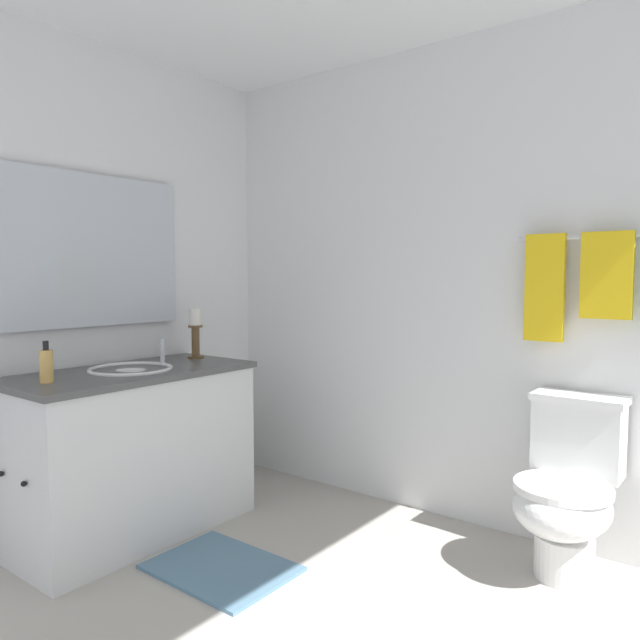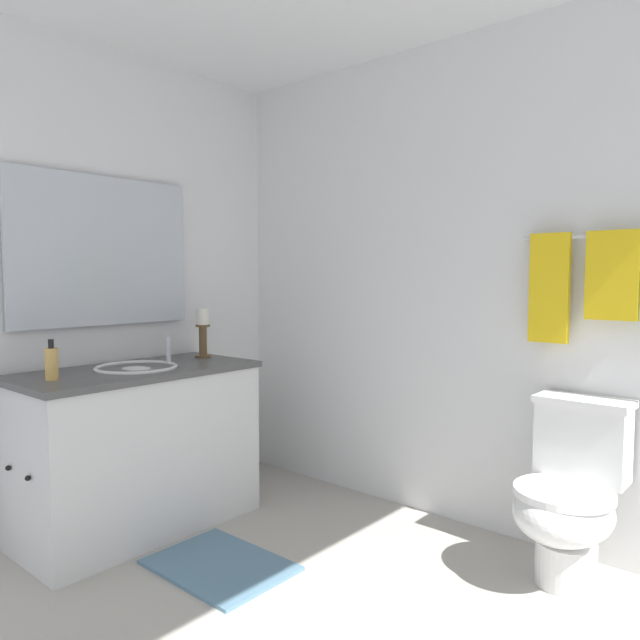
% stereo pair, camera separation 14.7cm
% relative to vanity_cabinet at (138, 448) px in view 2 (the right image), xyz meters
% --- Properties ---
extents(floor, '(3.17, 2.27, 0.02)m').
position_rel_vanity_cabinet_xyz_m(floor, '(1.26, -0.00, -0.42)').
color(floor, '#B2ADA3').
rests_on(floor, ground).
extents(wall_back, '(3.17, 0.04, 2.45)m').
position_rel_vanity_cabinet_xyz_m(wall_back, '(1.26, 1.14, 0.82)').
color(wall_back, white).
rests_on(wall_back, ground).
extents(wall_left, '(0.04, 2.27, 2.45)m').
position_rel_vanity_cabinet_xyz_m(wall_left, '(-0.33, -0.00, 0.82)').
color(wall_left, white).
rests_on(wall_left, ground).
extents(vanity_cabinet, '(0.58, 1.17, 0.81)m').
position_rel_vanity_cabinet_xyz_m(vanity_cabinet, '(0.00, 0.00, 0.00)').
color(vanity_cabinet, silver).
rests_on(vanity_cabinet, ground).
extents(sink_basin, '(0.40, 0.40, 0.24)m').
position_rel_vanity_cabinet_xyz_m(sink_basin, '(0.00, 0.00, 0.37)').
color(sink_basin, white).
rests_on(sink_basin, vanity_cabinet).
extents(mirror, '(0.02, 0.99, 0.77)m').
position_rel_vanity_cabinet_xyz_m(mirror, '(-0.28, 0.00, 0.99)').
color(mirror, silver).
extents(candle_holder_tall, '(0.09, 0.09, 0.27)m').
position_rel_vanity_cabinet_xyz_m(candle_holder_tall, '(-0.07, 0.47, 0.55)').
color(candle_holder_tall, brown).
rests_on(candle_holder_tall, vanity_cabinet).
extents(soap_bottle, '(0.06, 0.06, 0.18)m').
position_rel_vanity_cabinet_xyz_m(soap_bottle, '(0.01, -0.42, 0.48)').
color(soap_bottle, '#E5B259').
rests_on(soap_bottle, vanity_cabinet).
extents(toilet, '(0.39, 0.54, 0.75)m').
position_rel_vanity_cabinet_xyz_m(toilet, '(1.81, 0.86, -0.04)').
color(toilet, white).
rests_on(toilet, ground).
extents(towel_bar, '(0.77, 0.02, 0.02)m').
position_rel_vanity_cabinet_xyz_m(towel_bar, '(1.89, 1.08, 1.03)').
color(towel_bar, silver).
extents(towel_near_vanity, '(0.17, 0.03, 0.49)m').
position_rel_vanity_cabinet_xyz_m(towel_near_vanity, '(1.64, 1.06, 0.81)').
color(towel_near_vanity, yellow).
rests_on(towel_near_vanity, towel_bar).
extents(towel_center, '(0.21, 0.03, 0.37)m').
position_rel_vanity_cabinet_xyz_m(towel_center, '(1.89, 1.06, 0.86)').
color(towel_center, yellow).
rests_on(towel_center, towel_bar).
extents(bath_mat, '(0.60, 0.44, 0.02)m').
position_rel_vanity_cabinet_xyz_m(bath_mat, '(0.62, 0.00, -0.40)').
color(bath_mat, slate).
rests_on(bath_mat, ground).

